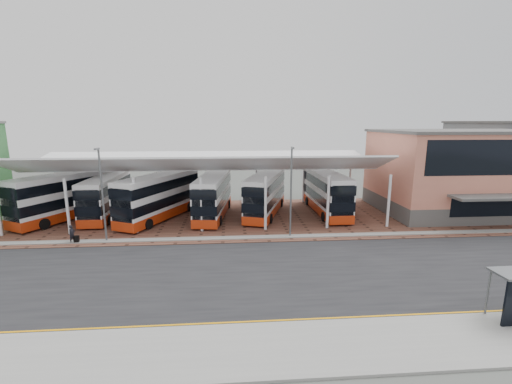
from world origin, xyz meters
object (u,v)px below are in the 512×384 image
bus_1 (107,196)px  bus_4 (266,194)px  bus_5 (326,193)px  bus_3 (213,196)px  bus_2 (160,197)px  pedestrian (72,234)px  bus_0 (68,196)px  terminal (462,171)px

bus_1 → bus_4: size_ratio=0.95×
bus_5 → bus_3: bearing=-178.5°
bus_1 → bus_2: bearing=-14.1°
bus_2 → pedestrian: 9.45m
bus_2 → bus_1: bearing=-167.9°
bus_1 → bus_4: (17.24, -0.47, 0.07)m
pedestrian → bus_1: bearing=23.0°
bus_0 → bus_2: bus_0 is taller
bus_2 → bus_5: bearing=28.7°
bus_0 → bus_5: (27.90, 0.23, -0.13)m
bus_0 → bus_4: bearing=28.8°
terminal → bus_5: 15.71m
bus_2 → bus_5: bus_2 is taller
bus_0 → bus_3: 15.30m
bus_2 → pedestrian: bus_2 is taller
terminal → bus_0: bearing=179.9°
terminal → pedestrian: (-39.69, -7.92, -3.81)m
bus_2 → pedestrian: size_ratio=7.25×
bus_1 → bus_3: (11.51, -0.87, 0.06)m
bus_0 → bus_1: size_ratio=1.09×
bus_5 → bus_4: bearing=-179.8°
terminal → bus_5: (-15.54, 0.31, -2.33)m
bus_1 → pedestrian: 8.68m
bus_3 → bus_5: (12.60, 0.54, 0.05)m
terminal → bus_3: size_ratio=1.66×
terminal → bus_1: terminal is taller
bus_5 → pedestrian: (-24.15, -8.23, -1.48)m
bus_0 → bus_1: (3.79, 0.57, -0.23)m
bus_5 → pedestrian: 25.56m
bus_1 → bus_2: size_ratio=0.93×
bus_5 → pedestrian: bearing=-162.1°
bus_4 → pedestrian: (-17.28, -8.10, -1.44)m
bus_0 → bus_4: bus_0 is taller
bus_2 → terminal: bearing=26.7°
bus_1 → pedestrian: bus_1 is taller
bus_1 → bus_0: bearing=-172.2°
bus_0 → pedestrian: size_ratio=7.35×
bus_3 → bus_5: 12.61m
bus_0 → bus_2: size_ratio=1.01×
bus_0 → bus_3: bearing=27.4°
terminal → bus_3: 28.24m
bus_1 → bus_5: 24.12m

